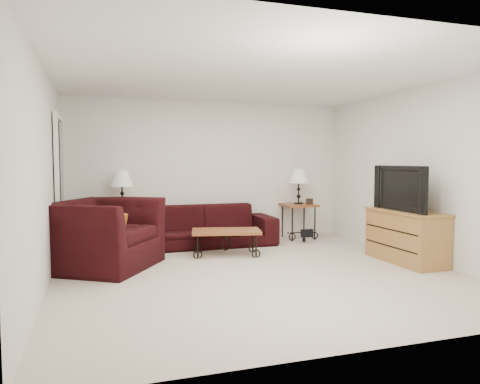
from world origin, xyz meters
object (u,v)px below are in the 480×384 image
at_px(side_table_left, 123,229).
at_px(tv_stand, 406,236).
at_px(side_table_right, 298,221).
at_px(lamp_right, 299,186).
at_px(backpack, 304,230).
at_px(sofa, 206,226).
at_px(armchair, 103,234).
at_px(television, 406,188).
at_px(lamp_left, 122,190).
at_px(coffee_table, 226,242).

xyz_separation_m(side_table_left, tv_stand, (3.77, -2.27, 0.05)).
distance_m(side_table_right, lamp_right, 0.65).
bearing_deg(backpack, sofa, 152.81).
distance_m(side_table_right, armchair, 3.73).
bearing_deg(backpack, television, -90.17).
xyz_separation_m(lamp_left, lamp_right, (3.17, -0.00, 0.01)).
distance_m(sofa, coffee_table, 0.86).
relative_size(tv_stand, backpack, 2.81).
bearing_deg(lamp_left, side_table_right, -0.00).
relative_size(sofa, side_table_right, 3.62).
relative_size(side_table_right, lamp_right, 1.00).
xyz_separation_m(side_table_left, lamp_right, (3.17, -0.00, 0.65)).
relative_size(lamp_left, tv_stand, 0.52).
height_order(television, backpack, television).
relative_size(sofa, television, 2.12).
height_order(coffee_table, television, television).
bearing_deg(lamp_right, coffee_table, -148.87).
xyz_separation_m(sofa, side_table_right, (1.81, 0.18, -0.02)).
bearing_deg(tv_stand, side_table_right, 104.99).
bearing_deg(coffee_table, lamp_right, 31.13).
bearing_deg(armchair, lamp_left, 17.89).
xyz_separation_m(side_table_right, coffee_table, (-1.69, -1.02, -0.13)).
xyz_separation_m(lamp_right, backpack, (-0.08, -0.40, -0.75)).
bearing_deg(side_table_right, armchair, -159.60).
xyz_separation_m(side_table_right, television, (0.59, -2.27, 0.73)).
xyz_separation_m(coffee_table, backpack, (1.61, 0.62, 0.02)).
xyz_separation_m(sofa, lamp_right, (1.81, 0.18, 0.63)).
height_order(side_table_right, backpack, side_table_right).
relative_size(side_table_left, television, 0.58).
bearing_deg(armchair, side_table_right, -37.44).
xyz_separation_m(side_table_left, lamp_left, (0.00, 0.00, 0.64)).
bearing_deg(side_table_right, backpack, -101.12).
xyz_separation_m(sofa, lamp_left, (-1.36, 0.18, 0.62)).
bearing_deg(lamp_right, sofa, -174.32).
xyz_separation_m(sofa, side_table_left, (-1.36, 0.18, -0.02)).
xyz_separation_m(tv_stand, backpack, (-0.69, 1.86, -0.15)).
relative_size(side_table_left, tv_stand, 0.52).
distance_m(lamp_right, coffee_table, 2.12).
relative_size(television, backpack, 2.52).
bearing_deg(backpack, tv_stand, -89.63).
bearing_deg(side_table_left, lamp_left, 0.00).
height_order(side_table_right, lamp_left, lamp_left).
height_order(side_table_left, armchair, armchair).
height_order(side_table_right, coffee_table, side_table_right).
distance_m(lamp_left, armchair, 1.44).
distance_m(side_table_left, backpack, 3.12).
bearing_deg(coffee_table, tv_stand, -28.50).
bearing_deg(side_table_right, tv_stand, -75.01).
bearing_deg(sofa, coffee_table, -82.01).
distance_m(lamp_right, armchair, 3.77).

